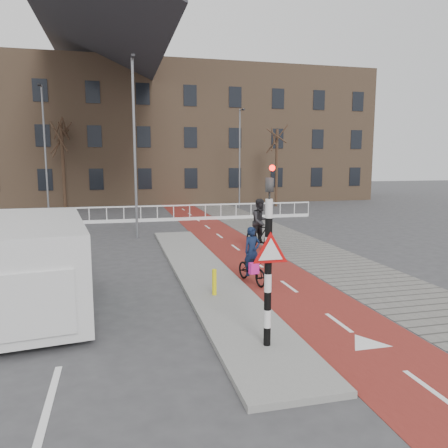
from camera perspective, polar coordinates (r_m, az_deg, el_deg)
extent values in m
plane|color=#38383A|center=(10.93, 5.09, -11.60)|extent=(120.00, 120.00, 0.00)
cube|color=maroon|center=(20.64, 0.04, -2.03)|extent=(2.50, 60.00, 0.01)
cube|color=slate|center=(21.47, 7.32, -1.70)|extent=(3.00, 60.00, 0.01)
cube|color=gray|center=(14.44, -2.74, -6.36)|extent=(1.80, 16.00, 0.12)
cylinder|color=black|center=(8.47, 5.77, -6.48)|extent=(0.14, 0.14, 2.88)
imported|color=black|center=(8.20, 5.96, 6.06)|extent=(0.13, 0.16, 0.80)
cylinder|color=#FF0C05|center=(8.06, 6.31, 7.30)|extent=(0.11, 0.02, 0.11)
cylinder|color=yellow|center=(11.83, -1.27, -7.60)|extent=(0.12, 0.12, 0.71)
imported|color=black|center=(13.37, 3.67, -5.90)|extent=(0.88, 1.70, 0.85)
imported|color=#0F1A37|center=(13.24, 3.70, -3.57)|extent=(0.60, 0.46, 1.48)
cube|color=#DA1E91|center=(12.80, 3.93, -5.78)|extent=(0.30, 0.22, 0.32)
imported|color=black|center=(18.19, 4.78, -1.52)|extent=(1.17, 2.09, 1.21)
imported|color=black|center=(18.09, 4.81, 0.30)|extent=(1.10, 0.97, 1.90)
cube|color=silver|center=(11.60, -23.19, -4.76)|extent=(2.83, 5.57, 2.13)
cube|color=#1C8247|center=(11.49, -17.85, -5.11)|extent=(0.48, 3.38, 0.55)
cube|color=black|center=(9.30, -25.61, -5.51)|extent=(1.91, 0.31, 0.90)
cylinder|color=black|center=(10.10, -17.93, -11.44)|extent=(0.36, 0.77, 0.75)
cylinder|color=black|center=(13.62, -26.63, -6.79)|extent=(0.36, 0.77, 0.75)
cylinder|color=black|center=(13.56, -18.95, -6.41)|extent=(0.36, 0.77, 0.75)
cube|color=silver|center=(26.90, -17.24, 2.05)|extent=(28.00, 0.08, 0.08)
cube|color=silver|center=(27.00, -17.17, 0.26)|extent=(28.00, 0.10, 0.20)
cube|color=#7F6047|center=(41.77, -13.57, 11.24)|extent=(46.00, 10.00, 12.00)
cylinder|color=#332116|center=(35.90, -20.26, 7.09)|extent=(0.25, 0.25, 6.52)
cylinder|color=#332116|center=(35.59, 6.88, 7.24)|extent=(0.23, 0.23, 6.16)
cylinder|color=slate|center=(21.12, -11.58, 9.39)|extent=(0.12, 0.12, 8.34)
cylinder|color=slate|center=(31.30, -22.31, 8.70)|extent=(0.12, 0.12, 8.51)
cylinder|color=slate|center=(34.06, 2.05, 8.44)|extent=(0.12, 0.12, 7.57)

